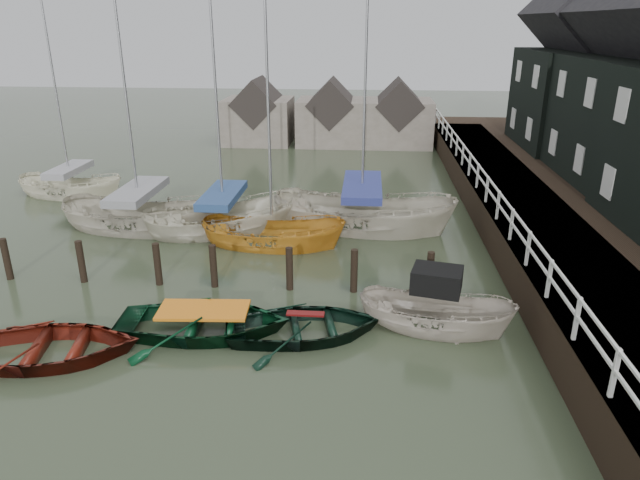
# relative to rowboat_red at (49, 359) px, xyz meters

# --- Properties ---
(ground) EXTENTS (120.00, 120.00, 0.00)m
(ground) POSITION_rel_rowboat_red_xyz_m (4.28, 1.43, 0.00)
(ground) COLOR #2C3622
(ground) RESTS_ON ground
(pier) EXTENTS (3.04, 32.00, 2.70)m
(pier) POSITION_rel_rowboat_red_xyz_m (13.75, 11.43, 0.71)
(pier) COLOR black
(pier) RESTS_ON ground
(mooring_pilings) EXTENTS (13.72, 0.22, 1.80)m
(mooring_pilings) POSITION_rel_rowboat_red_xyz_m (3.16, 4.43, 0.50)
(mooring_pilings) COLOR black
(mooring_pilings) RESTS_ON ground
(far_sheds) EXTENTS (14.00, 4.08, 4.39)m
(far_sheds) POSITION_rel_rowboat_red_xyz_m (5.11, 27.43, 1.86)
(far_sheds) COLOR #665B51
(far_sheds) RESTS_ON ground
(rowboat_red) EXTENTS (5.00, 3.97, 0.93)m
(rowboat_red) POSITION_rel_rowboat_red_xyz_m (0.00, 0.00, 0.00)
(rowboat_red) COLOR #54150C
(rowboat_red) RESTS_ON ground
(rowboat_green) EXTENTS (4.78, 3.56, 0.95)m
(rowboat_green) POSITION_rel_rowboat_red_xyz_m (3.56, 1.55, 0.00)
(rowboat_green) COLOR black
(rowboat_green) RESTS_ON ground
(rowboat_dkgreen) EXTENTS (4.75, 3.84, 0.87)m
(rowboat_dkgreen) POSITION_rel_rowboat_red_xyz_m (6.28, 1.63, 0.00)
(rowboat_dkgreen) COLOR black
(rowboat_dkgreen) RESTS_ON ground
(motorboat) EXTENTS (4.47, 2.50, 2.52)m
(motorboat) POSITION_rel_rowboat_red_xyz_m (9.73, 2.31, 0.10)
(motorboat) COLOR #BFB3A3
(motorboat) RESTS_ON ground
(sailboat_a) EXTENTS (7.05, 3.42, 10.76)m
(sailboat_a) POSITION_rel_rowboat_red_xyz_m (-1.28, 9.52, 0.06)
(sailboat_a) COLOR beige
(sailboat_a) RESTS_ON ground
(sailboat_b) EXTENTS (6.85, 4.62, 10.87)m
(sailboat_b) POSITION_rel_rowboat_red_xyz_m (2.14, 9.55, 0.06)
(sailboat_b) COLOR beige
(sailboat_b) RESTS_ON ground
(sailboat_c) EXTENTS (5.71, 2.62, 10.12)m
(sailboat_c) POSITION_rel_rowboat_red_xyz_m (4.32, 8.18, 0.02)
(sailboat_c) COLOR #C58225
(sailboat_c) RESTS_ON ground
(sailboat_d) EXTENTS (7.96, 4.33, 11.84)m
(sailboat_d) POSITION_rel_rowboat_red_xyz_m (7.62, 10.37, 0.06)
(sailboat_d) COLOR beige
(sailboat_d) RESTS_ON ground
(sailboat_e) EXTENTS (5.78, 2.94, 10.04)m
(sailboat_e) POSITION_rel_rowboat_red_xyz_m (-6.36, 13.80, 0.07)
(sailboat_e) COLOR silver
(sailboat_e) RESTS_ON ground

